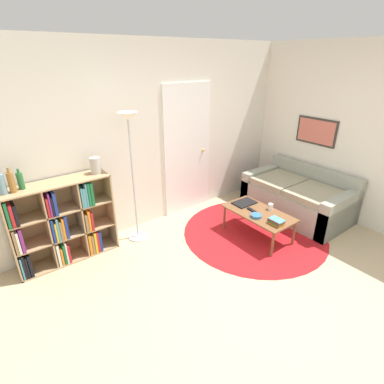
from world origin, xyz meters
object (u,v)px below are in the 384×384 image
at_px(coffee_table, 259,215).
at_px(bottle_right, 20,181).
at_px(bottle_left, 2,184).
at_px(couch, 299,197).
at_px(bookshelf, 61,224).
at_px(bottle_middle, 11,182).
at_px(vase_on_shelf, 96,165).
at_px(bowl, 256,216).
at_px(laptop, 244,203).
at_px(floor_lamp, 130,143).
at_px(cup, 271,207).

height_order(coffee_table, bottle_right, bottle_right).
relative_size(bottle_left, bottle_right, 1.17).
bearing_deg(couch, bookshelf, 162.87).
xyz_separation_m(bottle_middle, vase_on_shelf, (0.91, 0.02, -0.02)).
bearing_deg(bowl, coffee_table, 27.41).
relative_size(couch, laptop, 4.71).
distance_m(floor_lamp, bowl, 1.91).
bearing_deg(coffee_table, bookshelf, 154.37).
relative_size(couch, cup, 17.29).
height_order(bookshelf, cup, bookshelf).
xyz_separation_m(floor_lamp, couch, (2.45, -0.93, -1.10)).
relative_size(bottle_middle, bottle_right, 1.21).
bearing_deg(bookshelf, vase_on_shelf, -0.42).
bearing_deg(floor_lamp, bottle_right, 174.02).
bearing_deg(bottle_left, bookshelf, 1.63).
bearing_deg(cup, coffee_table, 165.72).
distance_m(bottle_left, bottle_right, 0.18).
bearing_deg(laptop, bookshelf, 161.21).
xyz_separation_m(bottle_left, bottle_middle, (0.09, -0.01, 0.00)).
xyz_separation_m(bookshelf, laptop, (2.37, -0.81, -0.11)).
height_order(bottle_left, vase_on_shelf, bottle_left).
distance_m(laptop, bottle_middle, 2.98).
height_order(bookshelf, laptop, bookshelf).
xyz_separation_m(bookshelf, vase_on_shelf, (0.52, -0.00, 0.65)).
height_order(couch, cup, couch).
relative_size(laptop, bottle_middle, 1.21).
relative_size(cup, vase_on_shelf, 0.46).
height_order(bookshelf, bottle_middle, bottle_middle).
distance_m(laptop, bottle_right, 2.90).
relative_size(floor_lamp, vase_on_shelf, 8.73).
height_order(bottle_right, vase_on_shelf, bottle_right).
xyz_separation_m(couch, bowl, (-1.20, -0.14, 0.12)).
relative_size(laptop, bottle_left, 1.25).
relative_size(floor_lamp, laptop, 5.21).
distance_m(floor_lamp, bottle_left, 1.46).
height_order(bowl, bottle_left, bottle_left).
bearing_deg(bookshelf, bottle_right, 176.47).
xyz_separation_m(bowl, vase_on_shelf, (-1.68, 1.19, 0.75)).
xyz_separation_m(floor_lamp, bowl, (1.24, -1.08, -0.98)).
distance_m(coffee_table, vase_on_shelf, 2.28).
relative_size(bookshelf, cup, 12.97).
xyz_separation_m(couch, bottle_left, (-3.88, 1.03, 0.88)).
xyz_separation_m(bowl, bottle_middle, (-2.59, 1.17, 0.76)).
bearing_deg(cup, bottle_left, 159.00).
height_order(bowl, cup, cup).
height_order(coffee_table, vase_on_shelf, vase_on_shelf).
relative_size(coffee_table, bottle_right, 4.22).
bearing_deg(bowl, bottle_right, 154.22).
bearing_deg(bottle_right, vase_on_shelf, -1.58).
distance_m(bottle_left, bottle_middle, 0.09).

